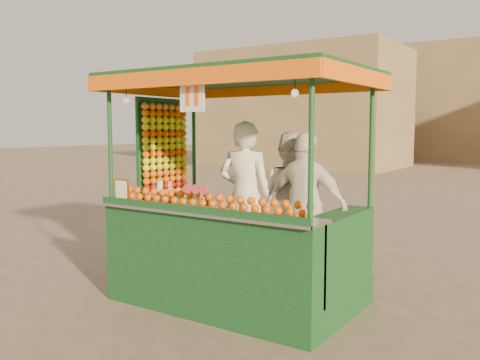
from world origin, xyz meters
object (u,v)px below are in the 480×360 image
Objects in this scene: vendor_left at (245,196)px; vendor_right at (306,205)px; juice_cart at (227,230)px; vendor_middle at (291,201)px.

vendor_right is at bearing 173.64° from vendor_left.
vendor_middle is at bearing 60.69° from juice_cart.
juice_cart is at bearing 30.67° from vendor_right.
vendor_left is 0.76m from vendor_right.
vendor_right is (0.34, -0.27, 0.00)m from vendor_middle.
juice_cart is 1.62× the size of vendor_left.
vendor_middle is 0.44m from vendor_right.
juice_cart is 0.93m from vendor_right.
vendor_left reaches higher than vendor_middle.
juice_cart is 0.50m from vendor_left.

